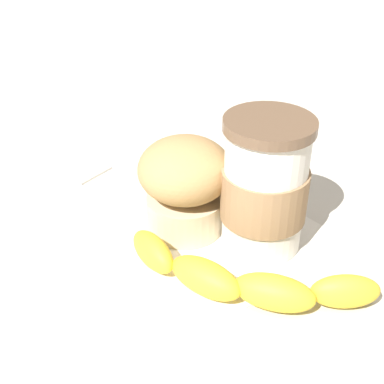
{
  "coord_description": "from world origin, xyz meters",
  "views": [
    {
      "loc": [
        0.26,
        0.36,
        0.33
      ],
      "look_at": [
        0.0,
        0.0,
        0.05
      ],
      "focal_mm": 50.0,
      "sensor_mm": 36.0,
      "label": 1
    }
  ],
  "objects_px": {
    "muffin": "(185,183)",
    "sugar_packet": "(87,171)",
    "banana": "(241,279)",
    "coffee_cup": "(265,187)"
  },
  "relations": [
    {
      "from": "muffin",
      "to": "sugar_packet",
      "type": "distance_m",
      "value": 0.17
    },
    {
      "from": "banana",
      "to": "sugar_packet",
      "type": "xyz_separation_m",
      "value": [
        0.01,
        -0.27,
        -0.01
      ]
    },
    {
      "from": "coffee_cup",
      "to": "banana",
      "type": "relative_size",
      "value": 0.67
    },
    {
      "from": "coffee_cup",
      "to": "muffin",
      "type": "height_order",
      "value": "coffee_cup"
    },
    {
      "from": "sugar_packet",
      "to": "banana",
      "type": "bearing_deg",
      "value": 92.99
    },
    {
      "from": "muffin",
      "to": "coffee_cup",
      "type": "bearing_deg",
      "value": 124.78
    },
    {
      "from": "muffin",
      "to": "banana",
      "type": "relative_size",
      "value": 0.5
    },
    {
      "from": "coffee_cup",
      "to": "banana",
      "type": "xyz_separation_m",
      "value": [
        0.06,
        0.04,
        -0.05
      ]
    },
    {
      "from": "banana",
      "to": "muffin",
      "type": "bearing_deg",
      "value": -99.41
    },
    {
      "from": "muffin",
      "to": "banana",
      "type": "bearing_deg",
      "value": 80.59
    }
  ]
}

